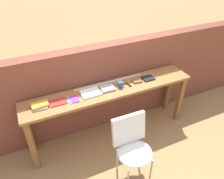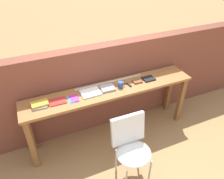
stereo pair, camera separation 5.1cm
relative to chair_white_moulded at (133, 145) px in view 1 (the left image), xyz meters
The scene contains 14 objects.
ground_plane 0.70m from the chair_white_moulded, 84.67° to the left, with size 40.00×40.00×0.00m, color #9E7547.
brick_wall_back 1.11m from the chair_white_moulded, 87.77° to the left, with size 6.00×0.20×1.40m, color brown.
sideboard 0.79m from the chair_white_moulded, 86.77° to the left, with size 2.50×0.44×0.88m.
chair_white_moulded is the anchor object (origin of this frame).
book_stack_leftmost 1.26m from the chair_white_moulded, 140.53° to the left, with size 0.22×0.17×0.05m.
magazine_cycling 1.10m from the chair_white_moulded, 132.91° to the left, with size 0.21×0.15×0.01m, color red.
pamphlet_pile_colourful 0.96m from the chair_white_moulded, 123.93° to the left, with size 0.17×0.19×0.01m.
book_open_centre 0.89m from the chair_white_moulded, 108.06° to the left, with size 0.27×0.21×0.02m, color white.
book_grey_hardcover 0.85m from the chair_white_moulded, 90.04° to the left, with size 0.20×0.16×0.03m, color #9E9EA3.
mug 0.86m from the chair_white_moulded, 75.56° to the left, with size 0.11×0.08×0.09m.
multitool_folded 0.88m from the chair_white_moulded, 66.53° to the left, with size 0.02×0.11×0.02m, color black.
leather_journal_brown 0.97m from the chair_white_moulded, 58.09° to the left, with size 0.13×0.10×0.02m, color brown.
book_repair_rightmost 1.08m from the chair_white_moulded, 48.85° to the left, with size 0.18×0.14×0.02m, color black.
ruler_metal_back_edge 1.00m from the chair_white_moulded, 84.28° to the left, with size 1.06×0.03×0.00m, color silver.
Camera 1 is at (-1.03, -2.01, 2.64)m, focal length 35.00 mm.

